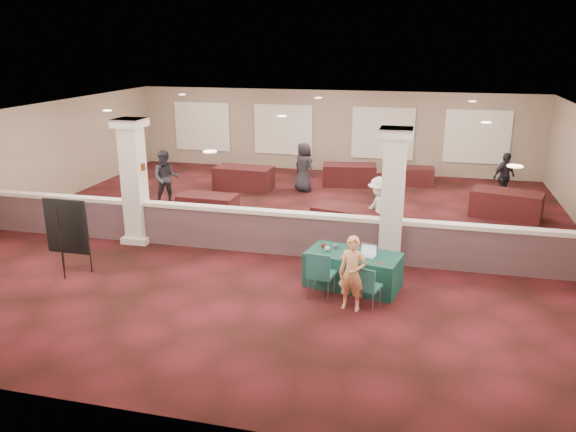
% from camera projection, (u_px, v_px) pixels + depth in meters
% --- Properties ---
extents(ground, '(16.00, 16.00, 0.00)m').
position_uv_depth(ground, '(282.00, 233.00, 15.35)').
color(ground, '#4B1219').
rests_on(ground, ground).
extents(wall_back, '(16.00, 0.04, 3.20)m').
position_uv_depth(wall_back, '(332.00, 131.00, 22.28)').
color(wall_back, '#85725C').
rests_on(wall_back, ground).
extents(wall_front, '(16.00, 0.04, 3.20)m').
position_uv_depth(wall_front, '(132.00, 310.00, 7.46)').
color(wall_front, '#85725C').
rests_on(wall_front, ground).
extents(wall_left, '(0.04, 16.00, 3.20)m').
position_uv_depth(wall_left, '(22.00, 161.00, 16.70)').
color(wall_left, '#85725C').
rests_on(wall_left, ground).
extents(ceiling, '(16.00, 16.00, 0.02)m').
position_uv_depth(ceiling, '(282.00, 115.00, 14.39)').
color(ceiling, white).
rests_on(ceiling, wall_back).
extents(partition_wall, '(15.60, 0.28, 1.10)m').
position_uv_depth(partition_wall, '(267.00, 231.00, 13.79)').
color(partition_wall, '#4D343A').
rests_on(partition_wall, ground).
extents(column_left, '(0.72, 0.72, 3.20)m').
position_uv_depth(column_left, '(134.00, 180.00, 14.27)').
color(column_left, silver).
rests_on(column_left, ground).
extents(column_right, '(0.72, 0.72, 3.20)m').
position_uv_depth(column_right, '(393.00, 196.00, 12.78)').
color(column_right, silver).
rests_on(column_right, ground).
extents(sconce_left, '(0.12, 0.12, 0.18)m').
position_uv_depth(sconce_left, '(123.00, 166.00, 14.23)').
color(sconce_left, brown).
rests_on(sconce_left, column_left).
extents(sconce_right, '(0.12, 0.12, 0.18)m').
position_uv_depth(sconce_right, '(143.00, 167.00, 14.10)').
color(sconce_right, brown).
rests_on(sconce_right, column_left).
extents(near_table, '(2.10, 1.34, 0.75)m').
position_uv_depth(near_table, '(353.00, 270.00, 11.92)').
color(near_table, '#103B33').
rests_on(near_table, ground).
extents(conf_chair_main, '(0.55, 0.55, 0.88)m').
position_uv_depth(conf_chair_main, '(367.00, 284.00, 10.86)').
color(conf_chair_main, '#1B4C4F').
rests_on(conf_chair_main, ground).
extents(conf_chair_side, '(0.57, 0.58, 1.01)m').
position_uv_depth(conf_chair_side, '(320.00, 271.00, 11.27)').
color(conf_chair_side, '#1B4C4F').
rests_on(conf_chair_side, ground).
extents(easel_board, '(1.03, 0.52, 1.75)m').
position_uv_depth(easel_board, '(67.00, 227.00, 12.31)').
color(easel_board, black).
rests_on(easel_board, ground).
extents(woman, '(0.58, 0.43, 1.49)m').
position_uv_depth(woman, '(352.00, 273.00, 10.80)').
color(woman, '#FFA06E').
rests_on(woman, ground).
extents(far_table_front_left, '(1.73, 0.91, 0.69)m').
position_uv_depth(far_table_front_left, '(208.00, 206.00, 16.62)').
color(far_table_front_left, black).
rests_on(far_table_front_left, ground).
extents(far_table_front_center, '(2.08, 1.39, 0.77)m').
position_uv_depth(far_table_front_center, '(349.00, 221.00, 15.10)').
color(far_table_front_center, black).
rests_on(far_table_front_center, ground).
extents(far_table_front_right, '(2.16, 1.46, 0.80)m').
position_uv_depth(far_table_front_right, '(506.00, 204.00, 16.61)').
color(far_table_front_right, black).
rests_on(far_table_front_right, ground).
extents(far_table_back_left, '(2.03, 1.07, 0.81)m').
position_uv_depth(far_table_back_left, '(244.00, 178.00, 19.76)').
color(far_table_back_left, black).
rests_on(far_table_back_left, ground).
extents(far_table_back_center, '(2.02, 1.23, 0.77)m').
position_uv_depth(far_table_back_center, '(349.00, 175.00, 20.33)').
color(far_table_back_center, black).
rests_on(far_table_back_center, ground).
extents(far_table_back_right, '(1.65, 0.89, 0.65)m').
position_uv_depth(far_table_back_right, '(411.00, 176.00, 20.44)').
color(far_table_back_right, black).
rests_on(far_table_back_right, ground).
extents(attendee_a, '(0.96, 0.75, 1.77)m').
position_uv_depth(attendee_a, '(166.00, 178.00, 17.70)').
color(attendee_a, black).
rests_on(attendee_a, ground).
extents(attendee_b, '(1.08, 1.17, 1.72)m').
position_uv_depth(attendee_b, '(379.00, 210.00, 14.50)').
color(attendee_b, silver).
rests_on(attendee_b, ground).
extents(attendee_c, '(0.99, 0.96, 1.60)m').
position_uv_depth(attendee_c, '(504.00, 177.00, 18.24)').
color(attendee_c, black).
rests_on(attendee_c, ground).
extents(attendee_d, '(0.96, 0.85, 1.72)m').
position_uv_depth(attendee_d, '(304.00, 167.00, 19.41)').
color(attendee_d, black).
rests_on(attendee_d, ground).
extents(laptop_base, '(0.38, 0.30, 0.02)m').
position_uv_depth(laptop_base, '(367.00, 256.00, 11.64)').
color(laptop_base, '#BCBDC1').
rests_on(laptop_base, near_table).
extents(laptop_screen, '(0.33, 0.08, 0.23)m').
position_uv_depth(laptop_screen, '(369.00, 249.00, 11.70)').
color(laptop_screen, '#BCBDC1').
rests_on(laptop_screen, near_table).
extents(screen_glow, '(0.30, 0.07, 0.19)m').
position_uv_depth(screen_glow, '(369.00, 250.00, 11.70)').
color(screen_glow, '#AEBAD0').
rests_on(screen_glow, near_table).
extents(knitting, '(0.46, 0.38, 0.03)m').
position_uv_depth(knitting, '(352.00, 257.00, 11.56)').
color(knitting, '#CE4E21').
rests_on(knitting, near_table).
extents(yarn_cream, '(0.11, 0.11, 0.11)m').
position_uv_depth(yarn_cream, '(327.00, 248.00, 11.93)').
color(yarn_cream, beige).
rests_on(yarn_cream, near_table).
extents(yarn_red, '(0.10, 0.10, 0.10)m').
position_uv_depth(yarn_red, '(323.00, 245.00, 12.13)').
color(yarn_red, maroon).
rests_on(yarn_red, near_table).
extents(yarn_grey, '(0.11, 0.11, 0.11)m').
position_uv_depth(yarn_grey, '(335.00, 246.00, 12.09)').
color(yarn_grey, '#525156').
rests_on(yarn_grey, near_table).
extents(scissors, '(0.13, 0.05, 0.01)m').
position_uv_depth(scissors, '(381.00, 263.00, 11.29)').
color(scissors, red).
rests_on(scissors, near_table).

